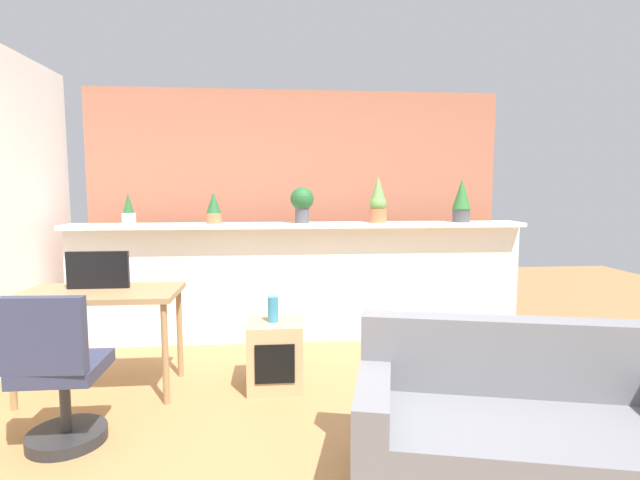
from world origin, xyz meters
The scene contains 15 objects.
ground_plane centered at (0.00, 0.00, 0.00)m, with size 12.00×12.00×0.00m, color #9E7042.
divider_wall centered at (0.00, 2.00, 0.56)m, with size 4.31×0.16×1.11m, color white.
plant_shelf centered at (0.00, 1.96, 1.13)m, with size 4.31×0.36×0.04m, color white.
brick_wall_behind centered at (0.00, 2.60, 1.25)m, with size 4.31×0.10×2.50m, color #AD664C.
potted_plant_0 centered at (-1.58, 1.99, 1.28)m, with size 0.12×0.12×0.29m.
potted_plant_1 centered at (-0.81, 1.97, 1.30)m, with size 0.14×0.14×0.30m.
potted_plant_2 centered at (0.02, 1.95, 1.35)m, with size 0.22×0.22×0.34m.
potted_plant_3 centered at (0.75, 1.95, 1.35)m, with size 0.17×0.17×0.44m.
potted_plant_4 centered at (1.57, 1.95, 1.37)m, with size 0.18×0.18×0.42m.
desk centered at (-1.49, 0.92, 0.67)m, with size 1.10×0.60×0.75m.
tv_monitor centered at (-1.52, 1.00, 0.89)m, with size 0.44×0.04×0.27m, color black.
office_chair centered at (-1.46, 0.15, 0.39)m, with size 0.45×0.46×0.91m.
side_cube_shelf centered at (-0.25, 0.88, 0.25)m, with size 0.40×0.41×0.50m.
vase_on_shelf centered at (-0.26, 0.89, 0.59)m, with size 0.08×0.08×0.19m, color teal.
couch centered at (0.93, -0.48, 0.28)m, with size 1.70×1.11×0.80m.
Camera 1 is at (-0.23, -2.60, 1.48)m, focal length 27.05 mm.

